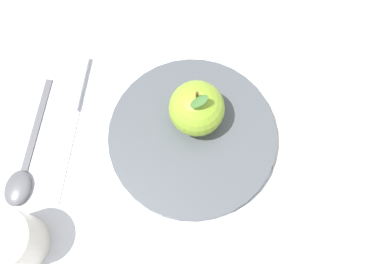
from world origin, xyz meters
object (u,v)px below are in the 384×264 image
(apple, at_px, (197,108))
(spoon, at_px, (23,172))
(cup, at_px, (10,241))
(linen_napkin, at_px, (321,127))
(dinner_plate, at_px, (192,134))
(knife, at_px, (72,113))

(apple, xyz_separation_m, spoon, (0.01, -0.24, -0.05))
(apple, distance_m, cup, 0.27)
(linen_napkin, bearing_deg, apple, -107.41)
(spoon, bearing_deg, linen_napkin, 84.18)
(dinner_plate, distance_m, apple, 0.05)
(apple, xyz_separation_m, cup, (0.10, -0.25, -0.01))
(knife, bearing_deg, cup, -29.90)
(apple, height_order, cup, apple)
(cup, distance_m, linen_napkin, 0.42)
(apple, xyz_separation_m, knife, (-0.06, -0.16, -0.05))
(cup, relative_size, knife, 0.39)
(dinner_plate, height_order, knife, dinner_plate)
(cup, bearing_deg, apple, 111.72)
(knife, distance_m, linen_napkin, 0.35)
(linen_napkin, bearing_deg, dinner_plate, -100.70)
(apple, bearing_deg, knife, -108.94)
(knife, bearing_deg, apple, 71.06)
(apple, xyz_separation_m, linen_napkin, (0.05, 0.16, -0.05))
(knife, xyz_separation_m, linen_napkin, (0.11, 0.33, -0.00))
(dinner_plate, distance_m, knife, 0.17)
(apple, height_order, spoon, apple)
(linen_napkin, bearing_deg, cup, -83.23)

